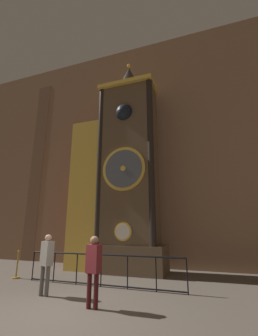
{
  "coord_description": "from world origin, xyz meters",
  "views": [
    {
      "loc": [
        3.21,
        -4.66,
        1.82
      ],
      "look_at": [
        -0.08,
        4.87,
        4.48
      ],
      "focal_mm": 24.0,
      "sensor_mm": 36.0,
      "label": 1
    }
  ],
  "objects_px": {
    "visitor_near": "(47,258)",
    "stanchion_post": "(17,269)",
    "clock_tower": "(118,174)",
    "visitor_far": "(94,264)"
  },
  "relations": [
    {
      "from": "visitor_far",
      "to": "stanchion_post",
      "type": "distance_m",
      "value": 4.66
    },
    {
      "from": "clock_tower",
      "to": "stanchion_post",
      "type": "relative_size",
      "value": 10.48
    },
    {
      "from": "visitor_far",
      "to": "visitor_near",
      "type": "bearing_deg",
      "value": 176.37
    },
    {
      "from": "visitor_near",
      "to": "stanchion_post",
      "type": "distance_m",
      "value": 2.94
    },
    {
      "from": "stanchion_post",
      "to": "visitor_near",
      "type": "bearing_deg",
      "value": -31.25
    },
    {
      "from": "clock_tower",
      "to": "visitor_near",
      "type": "relative_size",
      "value": 6.31
    },
    {
      "from": "visitor_near",
      "to": "stanchion_post",
      "type": "xyz_separation_m",
      "value": [
        -2.45,
        1.49,
        -0.65
      ]
    },
    {
      "from": "clock_tower",
      "to": "visitor_far",
      "type": "relative_size",
      "value": 6.33
    },
    {
      "from": "clock_tower",
      "to": "stanchion_post",
      "type": "height_order",
      "value": "clock_tower"
    },
    {
      "from": "visitor_near",
      "to": "visitor_far",
      "type": "height_order",
      "value": "visitor_near"
    }
  ]
}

